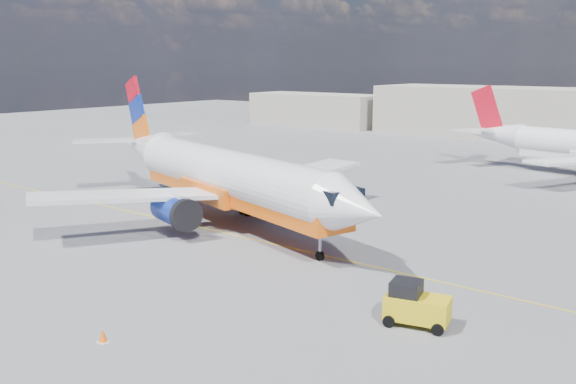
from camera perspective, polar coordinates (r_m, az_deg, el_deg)
The scene contains 6 objects.
ground at distance 42.31m, azimuth -5.65°, elevation -5.12°, with size 240.00×240.00×0.00m, color #5C5C61.
taxi_line at distance 44.42m, azimuth -2.95°, elevation -4.26°, with size 70.00×0.15×0.01m, color gold.
terminal_annex at distance 125.15m, azimuth 2.57°, elevation 7.34°, with size 26.00×10.00×6.00m, color #B1AA99.
main_jet at distance 48.67m, azimuth -5.80°, elevation 1.46°, with size 35.94×27.40×10.87m.
gse_tug at distance 30.82m, azimuth 11.26°, elevation -9.79°, with size 3.22×2.43×2.08m.
traffic_cone at distance 29.85m, azimuth -16.13°, elevation -12.18°, with size 0.45×0.45×0.62m.
Camera 1 is at (28.41, -28.95, 12.06)m, focal length 40.00 mm.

